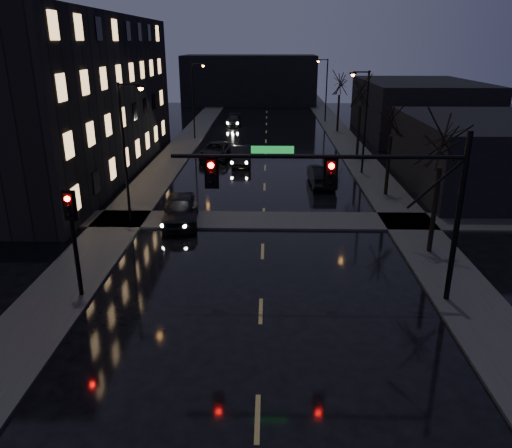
# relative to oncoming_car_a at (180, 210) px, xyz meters

# --- Properties ---
(sidewalk_left) EXTENTS (3.00, 140.00, 0.12)m
(sidewalk_left) POSITION_rel_oncoming_car_a_xyz_m (-3.65, 16.94, -0.78)
(sidewalk_left) COLOR #2D2D2B
(sidewalk_left) RESTS_ON ground
(sidewalk_right) EXTENTS (3.00, 140.00, 0.12)m
(sidewalk_right) POSITION_rel_oncoming_car_a_xyz_m (13.35, 16.94, -0.78)
(sidewalk_right) COLOR #2D2D2B
(sidewalk_right) RESTS_ON ground
(sidewalk_cross) EXTENTS (40.00, 3.00, 0.12)m
(sidewalk_cross) POSITION_rel_oncoming_car_a_xyz_m (4.85, 0.44, -0.78)
(sidewalk_cross) COLOR #2D2D2B
(sidewalk_cross) RESTS_ON ground
(apartment_block) EXTENTS (12.00, 30.00, 12.00)m
(apartment_block) POSITION_rel_oncoming_car_a_xyz_m (-11.65, 11.94, 5.16)
(apartment_block) COLOR black
(apartment_block) RESTS_ON ground
(commercial_right_near) EXTENTS (10.00, 14.00, 5.00)m
(commercial_right_near) POSITION_rel_oncoming_car_a_xyz_m (20.35, 7.94, 1.66)
(commercial_right_near) COLOR black
(commercial_right_near) RESTS_ON ground
(commercial_right_far) EXTENTS (12.00, 18.00, 6.00)m
(commercial_right_far) POSITION_rel_oncoming_car_a_xyz_m (21.85, 29.94, 2.16)
(commercial_right_far) COLOR black
(commercial_right_far) RESTS_ON ground
(far_block) EXTENTS (22.00, 10.00, 8.00)m
(far_block) POSITION_rel_oncoming_car_a_xyz_m (1.85, 59.94, 3.16)
(far_block) COLOR black
(far_block) RESTS_ON ground
(signal_mast) EXTENTS (11.11, 0.41, 7.00)m
(signal_mast) POSITION_rel_oncoming_car_a_xyz_m (8.70, -9.07, 4.03)
(signal_mast) COLOR black
(signal_mast) RESTS_ON ground
(signal_pole_left) EXTENTS (0.35, 0.41, 4.53)m
(signal_pole_left) POSITION_rel_oncoming_car_a_xyz_m (-2.65, -9.07, 2.17)
(signal_pole_left) COLOR black
(signal_pole_left) RESTS_ON ground
(tree_near) EXTENTS (3.52, 3.52, 8.08)m
(tree_near) POSITION_rel_oncoming_car_a_xyz_m (13.25, -4.06, 5.38)
(tree_near) COLOR black
(tree_near) RESTS_ON ground
(tree_mid_a) EXTENTS (3.30, 3.30, 7.58)m
(tree_mid_a) POSITION_rel_oncoming_car_a_xyz_m (13.25, 5.94, 4.98)
(tree_mid_a) COLOR black
(tree_mid_a) RESTS_ON ground
(tree_mid_b) EXTENTS (3.74, 3.74, 8.59)m
(tree_mid_b) POSITION_rel_oncoming_car_a_xyz_m (13.25, 17.94, 5.77)
(tree_mid_b) COLOR black
(tree_mid_b) RESTS_ON ground
(tree_far) EXTENTS (3.43, 3.43, 7.88)m
(tree_far) POSITION_rel_oncoming_car_a_xyz_m (13.25, 31.94, 5.22)
(tree_far) COLOR black
(tree_far) RESTS_ON ground
(streetlight_l_near) EXTENTS (1.53, 0.28, 8.00)m
(streetlight_l_near) POSITION_rel_oncoming_car_a_xyz_m (-2.73, -0.06, 3.93)
(streetlight_l_near) COLOR black
(streetlight_l_near) RESTS_ON ground
(streetlight_l_far) EXTENTS (1.53, 0.28, 8.00)m
(streetlight_l_far) POSITION_rel_oncoming_car_a_xyz_m (-2.73, 26.94, 3.93)
(streetlight_l_far) COLOR black
(streetlight_l_far) RESTS_ON ground
(streetlight_r_mid) EXTENTS (1.53, 0.28, 8.00)m
(streetlight_r_mid) POSITION_rel_oncoming_car_a_xyz_m (12.44, 11.94, 3.93)
(streetlight_r_mid) COLOR black
(streetlight_r_mid) RESTS_ON ground
(streetlight_r_far) EXTENTS (1.53, 0.28, 8.00)m
(streetlight_r_far) POSITION_rel_oncoming_car_a_xyz_m (12.44, 39.94, 3.93)
(streetlight_r_far) COLOR black
(streetlight_r_far) RESTS_ON ground
(oncoming_car_a) EXTENTS (2.54, 5.13, 1.68)m
(oncoming_car_a) POSITION_rel_oncoming_car_a_xyz_m (0.00, 0.00, 0.00)
(oncoming_car_a) COLOR black
(oncoming_car_a) RESTS_ON ground
(oncoming_car_b) EXTENTS (2.01, 4.79, 1.54)m
(oncoming_car_b) POSITION_rel_oncoming_car_a_xyz_m (2.71, 15.16, -0.07)
(oncoming_car_b) COLOR black
(oncoming_car_b) RESTS_ON ground
(oncoming_car_c) EXTENTS (3.06, 5.65, 1.50)m
(oncoming_car_c) POSITION_rel_oncoming_car_a_xyz_m (0.42, 17.19, -0.09)
(oncoming_car_c) COLOR black
(oncoming_car_c) RESTS_ON ground
(oncoming_car_d) EXTENTS (1.95, 4.57, 1.31)m
(oncoming_car_d) POSITION_rel_oncoming_car_a_xyz_m (0.69, 36.49, -0.18)
(oncoming_car_d) COLOR black
(oncoming_car_d) RESTS_ON ground
(lead_car) EXTENTS (1.85, 4.84, 1.57)m
(lead_car) POSITION_rel_oncoming_car_a_xyz_m (9.07, 8.59, -0.05)
(lead_car) COLOR black
(lead_car) RESTS_ON ground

